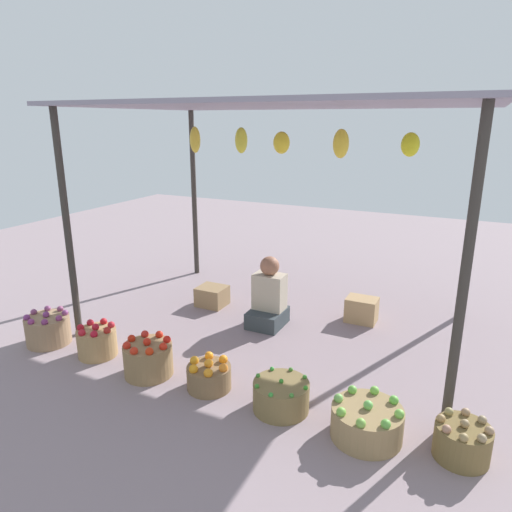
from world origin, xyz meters
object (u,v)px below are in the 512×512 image
Objects in this scene: basket_purple_onions at (48,329)px; basket_green_chilies at (281,396)px; basket_green_apples at (367,422)px; basket_potatoes at (462,441)px; vendor_person at (269,299)px; basket_oranges at (209,376)px; wooden_crate_near_vendor at (362,310)px; basket_red_tomatoes at (148,358)px; wooden_crate_stacked_rear at (212,296)px; basket_red_apples at (97,341)px.

basket_purple_onions is 0.98× the size of basket_green_chilies.
basket_purple_onions is at bearing 179.07° from basket_green_apples.
basket_purple_onions is at bearing -179.79° from basket_potatoes.
vendor_person is 2.30m from basket_purple_onions.
basket_oranges is 1.11× the size of wooden_crate_near_vendor.
basket_red_tomatoes is 1.28× the size of wooden_crate_stacked_rear.
basket_purple_onions is 1.28× the size of wooden_crate_stacked_rear.
basket_potatoes is (2.04, -1.36, -0.17)m from vendor_person.
basket_red_tomatoes is 1.15× the size of basket_oranges.
basket_red_apples is at bearing 179.01° from basket_green_chilies.
basket_purple_onions is 3.87m from basket_potatoes.
basket_purple_onions reaches higher than basket_green_chilies.
basket_green_chilies is at bearing -0.99° from basket_red_apples.
wooden_crate_stacked_rear is at bearing 58.16° from basket_purple_onions.
wooden_crate_stacked_rear is (0.35, 1.56, -0.03)m from basket_red_apples.
vendor_person is at bearing 93.00° from basket_oranges.
basket_green_chilies is at bearing -0.29° from basket_purple_onions.
basket_potatoes is (1.97, 0.01, 0.01)m from basket_oranges.
basket_red_apples is at bearing -131.32° from vendor_person.
basket_green_chilies is 1.21× the size of basket_potatoes.
basket_red_tomatoes reaches higher than basket_purple_onions.
basket_red_tomatoes is at bearing 179.70° from basket_green_apples.
basket_potatoes reaches higher than wooden_crate_near_vendor.
basket_red_apples is at bearing 179.89° from basket_potatoes.
basket_potatoes is at bearing 1.20° from basket_green_chilies.
basket_red_tomatoes is 0.85× the size of basket_green_apples.
vendor_person reaches higher than basket_red_tomatoes.
basket_red_apples reaches higher than basket_potatoes.
basket_purple_onions is at bearing -145.13° from wooden_crate_near_vendor.
basket_green_chilies is 1.30m from basket_potatoes.
wooden_crate_stacked_rear is (-0.32, 1.63, -0.04)m from basket_red_tomatoes.
wooden_crate_stacked_rear is (0.98, 1.58, -0.03)m from basket_purple_onions.
vendor_person is 2.31× the size of wooden_crate_stacked_rear.
basket_red_apples is 0.67m from basket_red_tomatoes.
basket_green_chilies is 1.93m from wooden_crate_near_vendor.
vendor_person is 2.13× the size of basket_potatoes.
basket_purple_onions is 1.18× the size of basket_potatoes.
basket_green_apples is 0.63m from basket_potatoes.
wooden_crate_near_vendor is at bearing 34.87° from basket_purple_onions.
basket_green_chilies is 0.87× the size of basket_green_apples.
wooden_crate_near_vendor is (-0.51, 1.96, 0.02)m from basket_green_apples.
wooden_crate_near_vendor is (0.84, 1.91, 0.03)m from basket_oranges.
vendor_person is 2.02m from basket_green_apples.
basket_red_tomatoes is 2.57m from basket_potatoes.
basket_green_apples is (1.95, -0.01, -0.03)m from basket_red_tomatoes.
basket_potatoes is at bearing 6.18° from basket_green_apples.
vendor_person is 1.53× the size of basket_green_apples.
basket_red_apples reaches higher than basket_oranges.
basket_red_tomatoes reaches higher than basket_potatoes.
basket_green_apples is at bearing -0.30° from basket_red_tomatoes.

